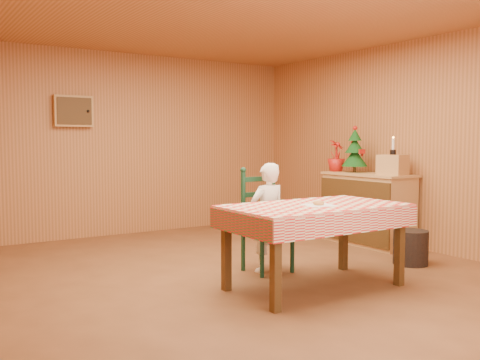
% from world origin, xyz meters
% --- Properties ---
extents(ground, '(6.00, 6.00, 0.00)m').
position_xyz_m(ground, '(0.00, 0.00, 0.00)').
color(ground, brown).
rests_on(ground, ground).
extents(cabin_walls, '(5.10, 6.05, 2.65)m').
position_xyz_m(cabin_walls, '(-0.00, 0.53, 1.83)').
color(cabin_walls, '#B27240').
rests_on(cabin_walls, ground).
extents(dining_table, '(1.66, 0.96, 0.77)m').
position_xyz_m(dining_table, '(0.24, -0.69, 0.69)').
color(dining_table, '#4D3114').
rests_on(dining_table, ground).
extents(ladder_chair, '(0.44, 0.40, 1.08)m').
position_xyz_m(ladder_chair, '(0.24, 0.10, 0.50)').
color(ladder_chair, '#10311C').
rests_on(ladder_chair, ground).
extents(seated_child, '(0.41, 0.27, 1.12)m').
position_xyz_m(seated_child, '(0.24, 0.04, 0.56)').
color(seated_child, white).
rests_on(seated_child, ground).
extents(napkin, '(0.31, 0.31, 0.00)m').
position_xyz_m(napkin, '(0.24, -0.74, 0.77)').
color(napkin, white).
rests_on(napkin, dining_table).
extents(donut, '(0.13, 0.13, 0.03)m').
position_xyz_m(donut, '(0.24, -0.74, 0.79)').
color(donut, '#D3904C').
rests_on(donut, napkin).
extents(shelf_unit, '(0.54, 1.24, 0.93)m').
position_xyz_m(shelf_unit, '(2.19, 0.52, 0.47)').
color(shelf_unit, tan).
rests_on(shelf_unit, ground).
extents(crate, '(0.36, 0.36, 0.25)m').
position_xyz_m(crate, '(2.20, 0.12, 1.06)').
color(crate, tan).
rests_on(crate, shelf_unit).
extents(christmas_tree, '(0.34, 0.34, 0.62)m').
position_xyz_m(christmas_tree, '(2.20, 0.77, 1.21)').
color(christmas_tree, '#4D3114').
rests_on(christmas_tree, shelf_unit).
extents(flower_arrangement, '(0.31, 0.31, 0.43)m').
position_xyz_m(flower_arrangement, '(2.15, 1.07, 1.15)').
color(flower_arrangement, '#AE1710').
rests_on(flower_arrangement, shelf_unit).
extents(candle_set, '(0.07, 0.07, 0.22)m').
position_xyz_m(candle_set, '(2.20, 0.12, 1.24)').
color(candle_set, black).
rests_on(candle_set, crate).
extents(storage_bin, '(0.46, 0.46, 0.37)m').
position_xyz_m(storage_bin, '(1.74, -0.55, 0.19)').
color(storage_bin, black).
rests_on(storage_bin, ground).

